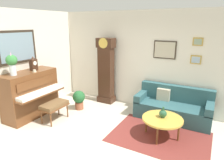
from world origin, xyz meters
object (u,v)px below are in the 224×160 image
Objects in this scene: green_jug at (163,114)px; piano at (31,94)px; coffee_table at (162,119)px; flower_vase at (12,63)px; grandfather_clock at (106,73)px; potted_plant at (79,99)px; piano_bench at (54,106)px; mantel_clock at (33,64)px; couch at (173,107)px; teacup at (35,71)px.

piano is at bearing -168.50° from green_jug.
coffee_table is 1.52× the size of flower_vase.
potted_plant is (-0.41, -0.88, -0.64)m from grandfather_clock.
potted_plant is at bearing 82.35° from piano_bench.
grandfather_clock reaches higher than coffee_table.
grandfather_clock reaches higher than flower_vase.
piano_bench is at bearing -167.85° from coffee_table.
coffee_table is at bearing -29.09° from grandfather_clock.
flower_vase reaches higher than piano.
green_jug reaches higher than piano_bench.
piano is 0.80m from mantel_clock.
coffee_table is 0.13m from green_jug.
grandfather_clock is 5.34× the size of mantel_clock.
grandfather_clock is 1.07× the size of couch.
grandfather_clock is 3.50× the size of flower_vase.
couch reaches higher than green_jug.
couch is at bearing 23.65° from mantel_clock.
green_jug is at bearing 10.85° from teacup.
mantel_clock is (0.00, 0.19, 0.78)m from piano.
teacup is 0.48× the size of green_jug.
coffee_table is at bearing 12.15° from piano_bench.
grandfather_clock is 3.62× the size of potted_plant.
piano is 0.65m from teacup.
teacup is (0.15, -0.12, -0.15)m from mantel_clock.
coffee_table is (2.11, -1.18, -0.55)m from grandfather_clock.
mantel_clock reaches higher than coffee_table.
coffee_table is 3.38m from teacup.
mantel_clock is 1.57m from potted_plant.
piano is at bearing 90.28° from flower_vase.
flower_vase is at bearing -122.51° from potted_plant.
flower_vase is at bearing -119.63° from grandfather_clock.
mantel_clock is (-3.39, -1.49, 1.09)m from couch.
piano_bench is 1.25m from mantel_clock.
grandfather_clock is at bearing 150.91° from coffee_table.
piano is 3.45m from coffee_table.
mantel_clock is at bearing -127.96° from grandfather_clock.
green_jug is (-0.01, 0.05, 0.12)m from coffee_table.
flower_vase is 3.69m from green_jug.
piano_bench is at bearing 0.25° from teacup.
grandfather_clock reaches higher than potted_plant.
green_jug is (-0.02, -0.99, 0.22)m from couch.
piano_bench is at bearing -148.82° from couch.
flower_vase is (-1.27, -2.23, 0.58)m from grandfather_clock.
flower_vase reaches higher than mantel_clock.
green_jug is at bearing 102.83° from coffee_table.
grandfather_clock is 17.50× the size of teacup.
couch is (3.40, 1.67, -0.31)m from piano.
coffee_table is (2.64, 0.57, 0.01)m from piano_bench.
couch is at bearing 16.27° from potted_plant.
teacup is at bearing -122.56° from grandfather_clock.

